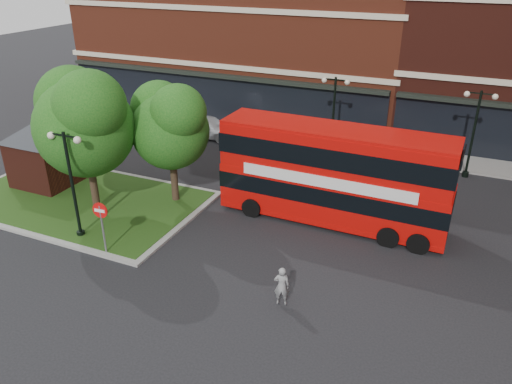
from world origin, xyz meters
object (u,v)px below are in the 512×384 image
at_px(car_white, 371,150).
at_px(car_silver, 208,126).
at_px(bus, 334,169).
at_px(woman, 282,286).

bearing_deg(car_white, car_silver, 82.26).
bearing_deg(bus, car_white, 89.84).
distance_m(car_silver, car_white, 11.39).
bearing_deg(woman, car_silver, -67.36).
bearing_deg(woman, bus, -103.17).
bearing_deg(bus, car_silver, 144.85).
bearing_deg(car_silver, car_white, -87.36).
xyz_separation_m(bus, car_white, (0.15, 8.18, -1.91)).
relative_size(car_silver, car_white, 0.98).
bearing_deg(woman, car_white, -104.48).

